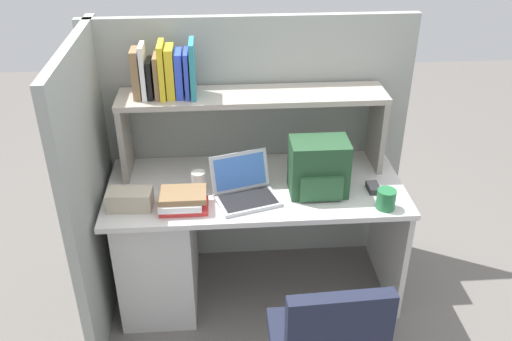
% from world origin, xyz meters
% --- Properties ---
extents(ground_plane, '(8.00, 8.00, 0.00)m').
position_xyz_m(ground_plane, '(0.00, 0.00, 0.00)').
color(ground_plane, slate).
extents(desk, '(1.60, 0.70, 0.73)m').
position_xyz_m(desk, '(-0.39, 0.00, 0.40)').
color(desk, silver).
rests_on(desk, ground_plane).
extents(cubicle_partition_rear, '(1.84, 0.05, 1.55)m').
position_xyz_m(cubicle_partition_rear, '(0.00, 0.38, 0.78)').
color(cubicle_partition_rear, '#939991').
rests_on(cubicle_partition_rear, ground_plane).
extents(cubicle_partition_left, '(0.05, 1.06, 1.55)m').
position_xyz_m(cubicle_partition_left, '(-0.85, -0.05, 0.78)').
color(cubicle_partition_left, '#939991').
rests_on(cubicle_partition_left, ground_plane).
extents(overhead_hutch, '(1.44, 0.28, 0.45)m').
position_xyz_m(overhead_hutch, '(0.00, 0.20, 1.08)').
color(overhead_hutch, gray).
rests_on(overhead_hutch, desk).
extents(reference_books_on_shelf, '(0.32, 0.18, 0.30)m').
position_xyz_m(reference_books_on_shelf, '(-0.45, 0.20, 1.31)').
color(reference_books_on_shelf, olive).
rests_on(reference_books_on_shelf, overhead_hutch).
extents(laptop, '(0.37, 0.34, 0.22)m').
position_xyz_m(laptop, '(-0.06, -0.12, 0.78)').
color(laptop, '#B7BABF').
rests_on(laptop, desk).
extents(backpack, '(0.30, 0.22, 0.30)m').
position_xyz_m(backpack, '(0.32, -0.09, 0.87)').
color(backpack, '#264C2D').
rests_on(backpack, desk).
extents(computer_mouse, '(0.06, 0.10, 0.03)m').
position_xyz_m(computer_mouse, '(0.62, -0.10, 0.75)').
color(computer_mouse, '#262628').
rests_on(computer_mouse, desk).
extents(paper_cup, '(0.08, 0.08, 0.11)m').
position_xyz_m(paper_cup, '(-0.30, -0.02, 0.78)').
color(paper_cup, white).
rests_on(paper_cup, desk).
extents(tissue_box, '(0.23, 0.13, 0.10)m').
position_xyz_m(tissue_box, '(-0.64, -0.17, 0.78)').
color(tissue_box, '#BFB299').
rests_on(tissue_box, desk).
extents(snack_canister, '(0.10, 0.10, 0.10)m').
position_xyz_m(snack_canister, '(0.64, -0.27, 0.78)').
color(snack_canister, '#26723F').
rests_on(snack_canister, desk).
extents(desk_book_stack, '(0.25, 0.18, 0.09)m').
position_xyz_m(desk_book_stack, '(-0.38, -0.20, 0.78)').
color(desk_book_stack, red).
rests_on(desk_book_stack, desk).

